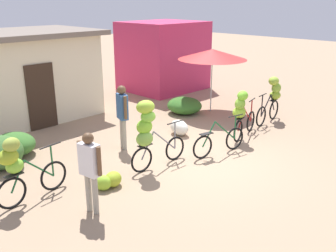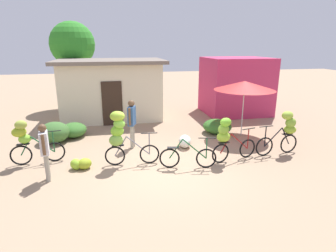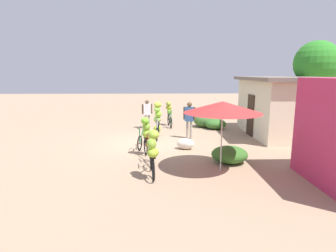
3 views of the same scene
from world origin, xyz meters
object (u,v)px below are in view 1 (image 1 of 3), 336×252
bicycle_near_pile (148,129)px  bicycle_center_loaded (219,141)px  shop_pink (163,56)px  bicycle_rightmost (273,95)px  person_vendor (122,110)px  produce_sack (179,128)px  bicycle_leftmost (19,165)px  person_bystander (90,165)px  market_umbrella (212,54)px  building_low (17,76)px  bicycle_by_shop (242,111)px  banana_pile_on_ground (109,181)px

bicycle_near_pile → bicycle_center_loaded: (1.93, -0.58, -0.66)m
shop_pink → bicycle_rightmost: shop_pink is taller
shop_pink → bicycle_near_pile: bearing=-137.3°
bicycle_near_pile → person_vendor: 1.54m
produce_sack → person_vendor: (-1.84, 0.33, 0.84)m
bicycle_leftmost → person_bystander: person_bystander is taller
shop_pink → person_vendor: 7.21m
market_umbrella → bicycle_near_pile: (-4.88, -2.02, -1.02)m
person_vendor → market_umbrella: bearing=6.9°
person_vendor → person_bystander: 3.21m
bicycle_center_loaded → building_low: bearing=107.8°
bicycle_rightmost → produce_sack: 3.41m
building_low → bicycle_leftmost: bearing=-115.5°
bicycle_near_pile → person_vendor: person_vendor is taller
market_umbrella → person_vendor: (-4.43, -0.54, -0.96)m
bicycle_near_pile → produce_sack: size_ratio=2.43×
bicycle_by_shop → person_vendor: size_ratio=0.95×
shop_pink → market_umbrella: (-1.36, -3.74, 0.57)m
building_low → person_bystander: 6.91m
market_umbrella → bicycle_by_shop: (-1.65, -2.38, -1.19)m
shop_pink → banana_pile_on_ground: bearing=-142.1°
building_low → bicycle_leftmost: (-2.58, -5.41, -0.63)m
shop_pink → bicycle_near_pile: (-6.24, -5.75, -0.45)m
building_low → person_vendor: bearing=-82.0°
bicycle_leftmost → bicycle_by_shop: (6.01, -1.00, 0.01)m
market_umbrella → bicycle_near_pile: bearing=-157.6°
bicycle_near_pile → bicycle_by_shop: 3.25m
shop_pink → person_bystander: bearing=-142.4°
person_vendor → bicycle_center_loaded: bearing=-54.2°
produce_sack → person_vendor: person_vendor is taller
shop_pink → bicycle_rightmost: (-0.84, -5.85, -0.60)m
market_umbrella → bicycle_by_shop: market_umbrella is taller
bicycle_near_pile → bicycle_center_loaded: bearing=-16.8°
bicycle_near_pile → bicycle_by_shop: (3.23, -0.36, -0.17)m
shop_pink → banana_pile_on_ground: shop_pink is taller
bicycle_rightmost → person_vendor: (-4.96, 1.58, 0.20)m
bicycle_leftmost → bicycle_rightmost: (8.18, -0.74, 0.04)m
bicycle_leftmost → bicycle_rightmost: bicycle_rightmost is taller
shop_pink → person_bystander: (-8.24, -6.35, -0.49)m
person_vendor → banana_pile_on_ground: bearing=-137.4°
market_umbrella → produce_sack: 3.28m
bicycle_center_loaded → bicycle_by_shop: size_ratio=1.02×
person_vendor → person_bystander: (-2.45, -2.07, -0.10)m
building_low → market_umbrella: size_ratio=2.17×
shop_pink → bicycle_center_loaded: size_ratio=1.90×
building_low → produce_sack: bearing=-63.1°
building_low → person_vendor: size_ratio=2.98×
shop_pink → banana_pile_on_ground: 9.52m
bicycle_by_shop → person_vendor: (-2.78, 1.84, 0.23)m
person_bystander → banana_pile_on_ground: bearing=34.7°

